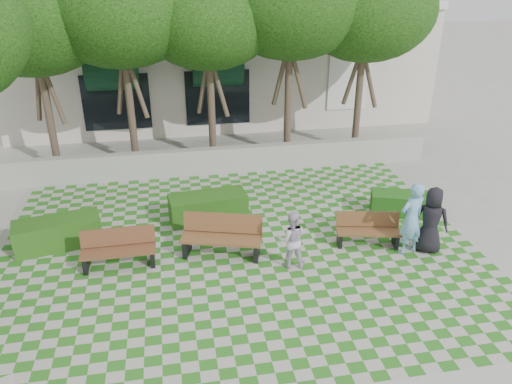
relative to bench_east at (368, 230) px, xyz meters
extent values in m
plane|color=gray|center=(-3.30, -0.78, -0.41)|extent=(90.00, 90.00, 0.00)
plane|color=#2B721E|center=(-3.30, 0.22, -0.40)|extent=(12.00, 12.00, 0.00)
cube|color=#9E9B93|center=(-3.30, 5.42, 0.04)|extent=(15.00, 0.36, 0.90)
cube|color=brown|center=(-0.01, -0.06, -0.01)|extent=(1.69, 0.82, 0.05)
cube|color=brown|center=(0.04, 0.16, 0.24)|extent=(1.61, 0.45, 0.41)
cube|color=black|center=(-0.72, 0.09, -0.21)|extent=(0.18, 0.46, 0.40)
cube|color=black|center=(0.69, -0.22, -0.21)|extent=(0.18, 0.46, 0.40)
cube|color=brown|center=(-3.79, 0.10, 0.09)|extent=(2.07, 1.14, 0.07)
cube|color=brown|center=(-3.71, 0.37, 0.38)|extent=(1.94, 0.69, 0.50)
cube|color=black|center=(-4.63, 0.35, -0.17)|extent=(0.26, 0.56, 0.48)
cube|color=black|center=(-2.94, -0.15, -0.17)|extent=(0.26, 0.56, 0.48)
cube|color=brown|center=(-6.26, 0.06, 0.03)|extent=(1.76, 0.55, 0.06)
cube|color=brown|center=(-6.26, 0.32, 0.29)|extent=(1.76, 0.14, 0.44)
cube|color=black|center=(-7.04, 0.06, -0.20)|extent=(0.10, 0.49, 0.43)
cube|color=black|center=(-5.48, 0.07, -0.20)|extent=(0.10, 0.49, 0.43)
cube|color=#1A4A13|center=(1.65, 1.41, -0.09)|extent=(1.96, 1.29, 0.64)
cube|color=#1E4813|center=(-3.93, 2.11, -0.03)|extent=(2.24, 1.11, 0.75)
cube|color=#214E14|center=(-7.86, 1.35, -0.04)|extent=(2.25, 1.27, 0.74)
imported|color=#6FA5CB|center=(0.85, -0.56, 0.55)|extent=(0.80, 0.64, 1.92)
imported|color=black|center=(1.39, -0.57, 0.46)|extent=(1.01, 0.93, 1.74)
imported|color=silver|center=(-2.19, -0.61, 0.31)|extent=(0.78, 0.64, 1.45)
cylinder|color=#47382B|center=(-8.80, 6.82, 1.41)|extent=(0.26, 0.26, 3.64)
ellipsoid|color=#1E4C11|center=(-8.80, 6.82, 4.66)|extent=(4.80, 4.80, 3.60)
cylinder|color=#47382B|center=(-6.10, 6.82, 1.49)|extent=(0.26, 0.26, 3.81)
ellipsoid|color=#1E4C11|center=(-6.10, 6.82, 4.89)|extent=(5.00, 5.00, 3.75)
cylinder|color=#47382B|center=(-3.30, 6.82, 1.38)|extent=(0.26, 0.26, 3.58)
ellipsoid|color=#1E4C11|center=(-3.30, 6.82, 4.58)|extent=(4.60, 4.60, 3.45)
cylinder|color=#47382B|center=(-0.50, 6.82, 1.55)|extent=(0.26, 0.26, 3.92)
ellipsoid|color=#1E4C11|center=(-0.50, 6.82, 5.05)|extent=(5.20, 5.20, 3.90)
cylinder|color=#47382B|center=(2.20, 6.82, 1.44)|extent=(0.26, 0.26, 3.70)
ellipsoid|color=#1E4C11|center=(2.20, 6.82, 4.74)|extent=(4.80, 4.80, 3.60)
cube|color=beige|center=(-2.30, 13.42, 2.09)|extent=(18.00, 8.00, 5.00)
cube|color=white|center=(-2.30, 9.42, 4.59)|extent=(18.00, 0.30, 0.30)
cube|color=black|center=(2.70, 9.40, 1.79)|extent=(1.40, 0.10, 2.40)
cylinder|color=#0F3720|center=(-6.80, 9.40, 2.59)|extent=(3.00, 1.80, 1.80)
cube|color=black|center=(-6.80, 9.40, 1.19)|extent=(2.60, 0.08, 2.20)
cylinder|color=#0F3720|center=(-2.80, 9.40, 2.59)|extent=(3.00, 1.80, 1.80)
cube|color=black|center=(-2.80, 9.40, 1.19)|extent=(2.60, 0.08, 2.20)
camera|label=1|loc=(-4.85, -10.49, 6.40)|focal=35.00mm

